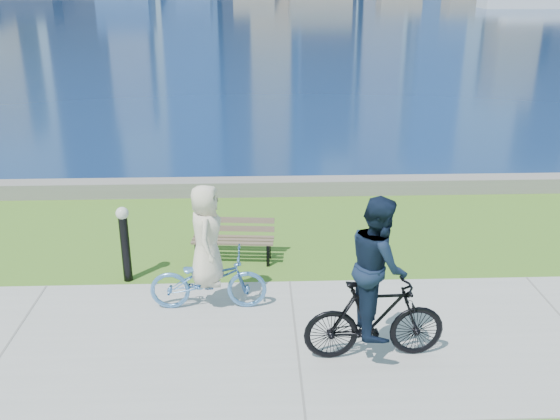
{
  "coord_description": "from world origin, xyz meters",
  "views": [
    {
      "loc": [
        -0.52,
        -7.49,
        4.84
      ],
      "look_at": [
        -0.14,
        2.26,
        1.1
      ],
      "focal_mm": 40.0,
      "sensor_mm": 36.0,
      "label": 1
    }
  ],
  "objects_px": {
    "park_bench": "(234,236)",
    "bollard_lamp": "(125,239)",
    "cyclist_woman": "(208,264)",
    "cyclist_man": "(376,293)"
  },
  "relations": [
    {
      "from": "bollard_lamp",
      "to": "cyclist_woman",
      "type": "height_order",
      "value": "cyclist_woman"
    },
    {
      "from": "bollard_lamp",
      "to": "cyclist_man",
      "type": "bearing_deg",
      "value": -32.84
    },
    {
      "from": "cyclist_man",
      "to": "cyclist_woman",
      "type": "bearing_deg",
      "value": 55.83
    },
    {
      "from": "park_bench",
      "to": "cyclist_woman",
      "type": "distance_m",
      "value": 1.77
    },
    {
      "from": "bollard_lamp",
      "to": "cyclist_woman",
      "type": "bearing_deg",
      "value": -34.66
    },
    {
      "from": "park_bench",
      "to": "cyclist_woman",
      "type": "height_order",
      "value": "cyclist_woman"
    },
    {
      "from": "cyclist_woman",
      "to": "cyclist_man",
      "type": "xyz_separation_m",
      "value": [
        2.27,
        -1.4,
        0.22
      ]
    },
    {
      "from": "park_bench",
      "to": "bollard_lamp",
      "type": "height_order",
      "value": "bollard_lamp"
    },
    {
      "from": "park_bench",
      "to": "bollard_lamp",
      "type": "xyz_separation_m",
      "value": [
        -1.75,
        -0.73,
        0.29
      ]
    },
    {
      "from": "bollard_lamp",
      "to": "park_bench",
      "type": "bearing_deg",
      "value": 22.71
    }
  ]
}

